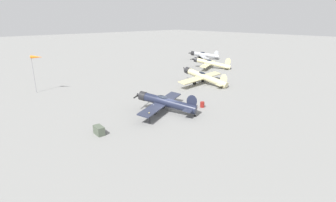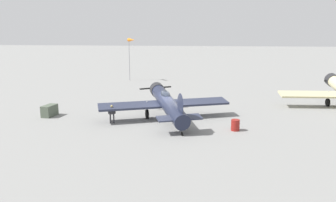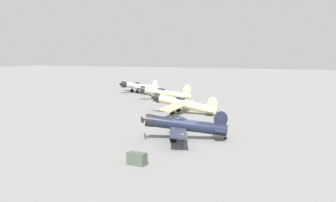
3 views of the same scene
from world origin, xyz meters
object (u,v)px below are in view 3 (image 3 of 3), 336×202
at_px(airplane_outer_stand, 139,86).
at_px(equipment_crate, 137,159).
at_px(airplane_far_line, 164,93).
at_px(fuel_drum, 219,128).
at_px(ground_crew_mechanic, 183,140).
at_px(airplane_foreground, 183,125).
at_px(airplane_mid_apron, 183,104).

distance_m(airplane_outer_stand, equipment_crate, 62.10).
bearing_deg(equipment_crate, airplane_far_line, -67.86).
bearing_deg(fuel_drum, ground_crew_mechanic, 87.30).
height_order(airplane_far_line, airplane_outer_stand, airplane_far_line).
relative_size(ground_crew_mechanic, fuel_drum, 1.83).
xyz_separation_m(airplane_far_line, ground_crew_mechanic, (-19.25, 37.31, -0.40)).
xyz_separation_m(airplane_foreground, airplane_far_line, (17.51, -32.97, -0.23)).
distance_m(airplane_foreground, ground_crew_mechanic, 4.71).
xyz_separation_m(airplane_far_line, equipment_crate, (-17.79, 43.72, -0.84)).
bearing_deg(equipment_crate, airplane_foreground, -88.55).
bearing_deg(ground_crew_mechanic, airplane_mid_apron, -89.87).
xyz_separation_m(airplane_foreground, ground_crew_mechanic, (-1.74, 4.33, -0.62)).
distance_m(airplane_foreground, equipment_crate, 10.81).
xyz_separation_m(airplane_mid_apron, equipment_crate, (-7.35, 28.09, -1.01)).
bearing_deg(equipment_crate, airplane_mid_apron, -75.34).
bearing_deg(equipment_crate, ground_crew_mechanic, -102.88).
bearing_deg(airplane_mid_apron, fuel_drum, 122.90).
bearing_deg(airplane_outer_stand, equipment_crate, 67.31).
xyz_separation_m(ground_crew_mechanic, equipment_crate, (1.47, 6.42, -0.44)).
xyz_separation_m(airplane_outer_stand, ground_crew_mechanic, (-30.80, 48.31, -0.50)).
bearing_deg(airplane_outer_stand, fuel_drum, 78.40).
distance_m(ground_crew_mechanic, fuel_drum, 10.10).
distance_m(airplane_far_line, ground_crew_mechanic, 41.98).
xyz_separation_m(airplane_foreground, airplane_outer_stand, (29.06, -43.98, -0.12)).
relative_size(airplane_outer_stand, equipment_crate, 7.16).
relative_size(airplane_far_line, ground_crew_mechanic, 7.21).
height_order(airplane_outer_stand, fuel_drum, airplane_outer_stand).
relative_size(airplane_foreground, airplane_far_line, 0.98).
bearing_deg(airplane_far_line, fuel_drum, 101.35).
xyz_separation_m(airplane_outer_stand, equipment_crate, (-29.33, 54.73, -0.94)).
xyz_separation_m(airplane_far_line, fuel_drum, (-19.73, 27.23, -0.92)).
distance_m(airplane_mid_apron, airplane_far_line, 18.80).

